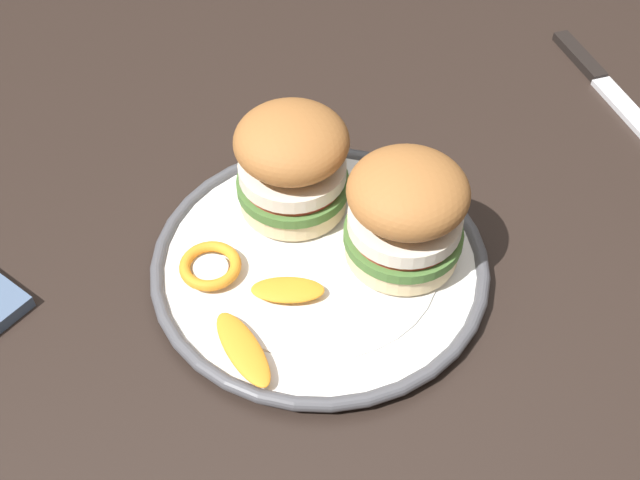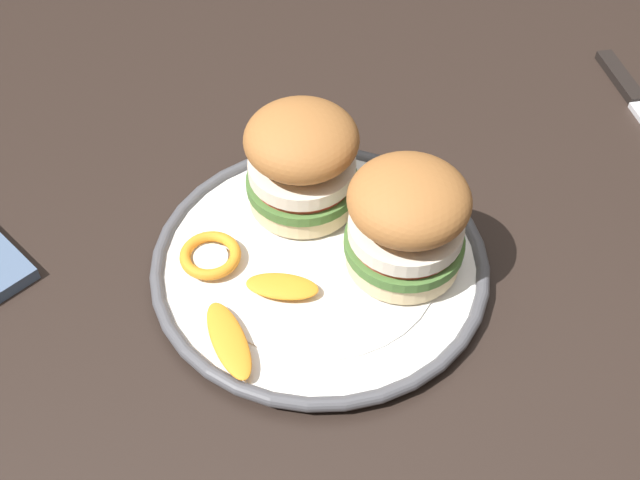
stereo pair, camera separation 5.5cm
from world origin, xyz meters
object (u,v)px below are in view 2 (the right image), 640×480
Objects in this scene: sandwich_half_right at (407,220)px; table_knife at (640,106)px; dining_table at (291,296)px; dinner_plate at (320,263)px; sandwich_half_left at (302,160)px.

table_knife is (-0.30, -0.19, -0.07)m from sandwich_half_right.
dining_table is 4.64× the size of dinner_plate.
sandwich_half_left is 1.04× the size of sandwich_half_right.
dining_table is 6.20× the size of table_knife.
sandwich_half_left is at bearing -84.60° from dinner_plate.
sandwich_half_right is 0.62× the size of table_knife.
dining_table is at bearing 19.61° from table_knife.
sandwich_half_right reaches higher than table_knife.
dining_table is 0.10m from dinner_plate.
sandwich_half_left and sandwich_half_right have the same top height.
dining_table is 0.43m from table_knife.
table_knife is at bearing -154.25° from dinner_plate.
dining_table is at bearing -57.41° from dinner_plate.
sandwich_half_right is (-0.07, 0.01, 0.06)m from dinner_plate.
table_knife reaches higher than dining_table.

